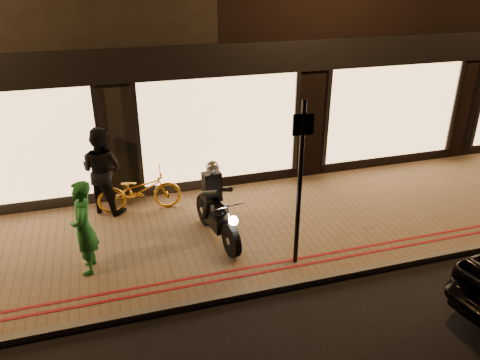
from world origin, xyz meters
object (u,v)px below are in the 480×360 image
Objects in this scene: motorcycle at (216,210)px; person_green at (84,228)px; bicycle_gold at (139,191)px; sign_post at (300,177)px.

person_green reaches higher than motorcycle.
motorcycle is at bearing 104.63° from person_green.
bicycle_gold is (-1.31, 1.58, -0.15)m from motorcycle.
person_green is (-3.56, 0.82, -0.82)m from sign_post.
person_green reaches higher than bicycle_gold.
motorcycle is 2.06m from bicycle_gold.
sign_post is at bearing -135.58° from bicycle_gold.
motorcycle is 2.45m from person_green.
sign_post is (1.16, -1.21, 1.06)m from motorcycle.
bicycle_gold is 2.29m from person_green.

